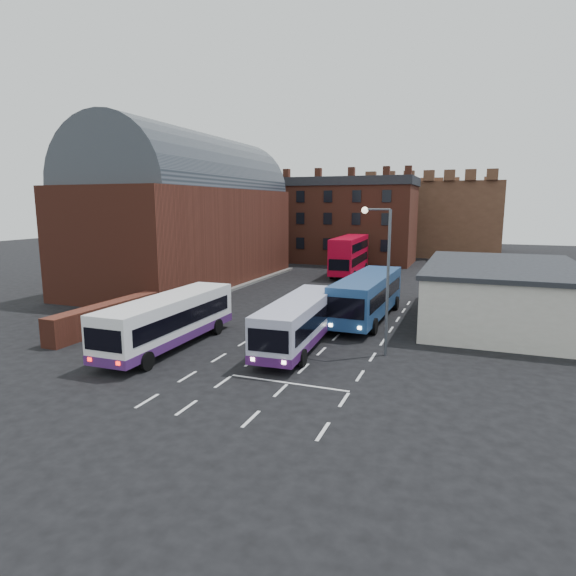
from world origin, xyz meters
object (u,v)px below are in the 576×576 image
(bus_blue, at_px, (368,294))
(street_lamp, at_px, (383,267))
(bus_red_double, at_px, (349,255))
(pedestrian_beige, at_px, (136,337))
(bus_white_inbound, at_px, (299,319))
(pedestrian_red, at_px, (126,339))
(bus_white_outbound, at_px, (169,318))

(bus_blue, xyz_separation_m, street_lamp, (2.43, -8.06, 3.07))
(street_lamp, bearing_deg, bus_red_double, 107.03)
(bus_red_double, bearing_deg, pedestrian_beige, 80.61)
(bus_white_inbound, height_order, pedestrian_red, bus_white_inbound)
(pedestrian_red, bearing_deg, bus_white_outbound, -146.00)
(bus_white_outbound, bearing_deg, pedestrian_red, -138.28)
(bus_white_outbound, height_order, pedestrian_beige, bus_white_outbound)
(street_lamp, xyz_separation_m, pedestrian_red, (-13.92, -4.71, -4.29))
(bus_white_inbound, bearing_deg, bus_blue, -109.35)
(street_lamp, bearing_deg, pedestrian_beige, -162.05)
(bus_white_inbound, height_order, bus_blue, bus_blue)
(bus_white_inbound, bearing_deg, pedestrian_red, 23.24)
(street_lamp, height_order, pedestrian_red, street_lamp)
(street_lamp, height_order, pedestrian_beige, street_lamp)
(bus_white_inbound, distance_m, bus_blue, 8.63)
(bus_white_inbound, relative_size, pedestrian_red, 7.39)
(pedestrian_red, relative_size, pedestrian_beige, 0.88)
(bus_red_double, bearing_deg, pedestrian_red, 79.94)
(bus_red_double, height_order, street_lamp, street_lamp)
(bus_white_outbound, height_order, bus_white_inbound, bus_white_outbound)
(bus_white_inbound, height_order, pedestrian_beige, bus_white_inbound)
(bus_white_inbound, bearing_deg, street_lamp, 179.50)
(bus_white_outbound, distance_m, bus_blue, 14.68)
(bus_white_inbound, relative_size, bus_red_double, 0.93)
(bus_blue, distance_m, bus_red_double, 23.06)
(bus_white_inbound, xyz_separation_m, bus_blue, (2.42, 8.28, 0.24))
(bus_white_outbound, relative_size, bus_red_double, 0.97)
(bus_white_outbound, xyz_separation_m, bus_white_inbound, (7.21, 2.80, -0.09))
(bus_white_outbound, bearing_deg, pedestrian_beige, -136.81)
(bus_white_inbound, distance_m, pedestrian_red, 10.16)
(bus_blue, relative_size, bus_red_double, 1.05)
(bus_white_inbound, xyz_separation_m, bus_red_double, (-4.37, 30.32, 0.73))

